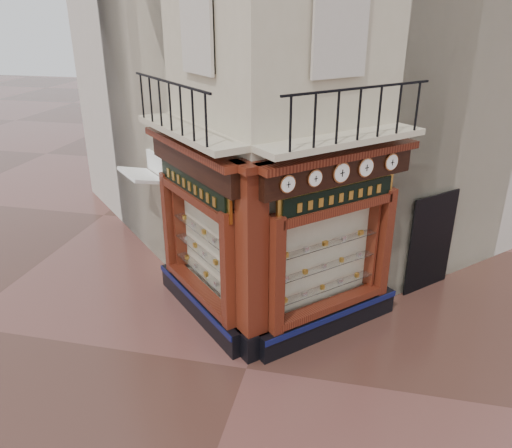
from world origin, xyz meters
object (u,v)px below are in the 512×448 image
(clock_b, at_px, (315,178))
(clock_c, at_px, (341,173))
(clock_a, at_px, (287,184))
(clock_e, at_px, (391,162))
(signboard_left, at_px, (192,186))
(corner_pilaster, at_px, (252,267))
(awning, at_px, (150,272))
(clock_d, at_px, (366,167))
(signboard_right, at_px, (339,197))

(clock_b, relative_size, clock_c, 0.81)
(clock_a, bearing_deg, clock_e, -0.00)
(clock_b, xyz_separation_m, signboard_left, (-2.50, 0.57, -0.52))
(clock_a, height_order, clock_e, clock_e)
(corner_pilaster, distance_m, awning, 4.71)
(corner_pilaster, relative_size, clock_a, 12.31)
(clock_a, bearing_deg, corner_pilaster, 136.91)
(corner_pilaster, distance_m, signboard_left, 2.12)
(clock_d, relative_size, clock_e, 1.10)
(awning, bearing_deg, clock_c, -155.24)
(clock_c, bearing_deg, clock_a, 180.00)
(clock_c, distance_m, signboard_right, 0.54)
(clock_e, relative_size, signboard_right, 0.17)
(clock_a, bearing_deg, clock_b, 0.00)
(clock_b, bearing_deg, clock_d, -0.00)
(signboard_left, height_order, signboard_right, signboard_left)
(clock_c, relative_size, signboard_left, 0.18)
(clock_e, bearing_deg, corner_pilaster, 171.76)
(corner_pilaster, xyz_separation_m, clock_b, (1.04, 0.44, 1.67))
(awning, height_order, signboard_left, signboard_left)
(awning, bearing_deg, clock_b, -161.73)
(clock_c, xyz_separation_m, clock_e, (0.91, 0.91, 0.00))
(clock_d, distance_m, signboard_right, 0.74)
(corner_pilaster, bearing_deg, clock_a, -43.09)
(clock_c, bearing_deg, clock_d, -0.00)
(clock_b, distance_m, awning, 6.13)
(clock_c, bearing_deg, corner_pilaster, 165.61)
(clock_a, distance_m, clock_c, 1.21)
(clock_a, bearing_deg, awning, 101.52)
(clock_b, distance_m, clock_d, 1.22)
(clock_a, distance_m, clock_e, 2.49)
(clock_a, relative_size, clock_d, 0.85)
(corner_pilaster, xyz_separation_m, clock_a, (0.62, 0.02, 1.67))
(awning, relative_size, signboard_left, 0.58)
(clock_c, xyz_separation_m, clock_d, (0.43, 0.43, 0.00))
(clock_b, relative_size, clock_e, 0.93)
(corner_pilaster, distance_m, clock_c, 2.40)
(corner_pilaster, distance_m, clock_d, 2.85)
(signboard_right, bearing_deg, corner_pilaster, 169.75)
(signboard_right, bearing_deg, clock_e, -5.26)
(clock_d, relative_size, awning, 0.30)
(clock_b, height_order, clock_c, clock_c)
(awning, bearing_deg, clock_a, -168.48)
(clock_a, height_order, signboard_left, clock_a)
(clock_e, bearing_deg, awning, 126.33)
(clock_e, distance_m, signboard_left, 3.96)
(clock_a, bearing_deg, signboard_left, 109.55)
(clock_a, distance_m, awning, 6.00)
(signboard_left, bearing_deg, clock_b, -147.91)
(clock_d, xyz_separation_m, awning, (-5.28, 1.36, -3.62))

